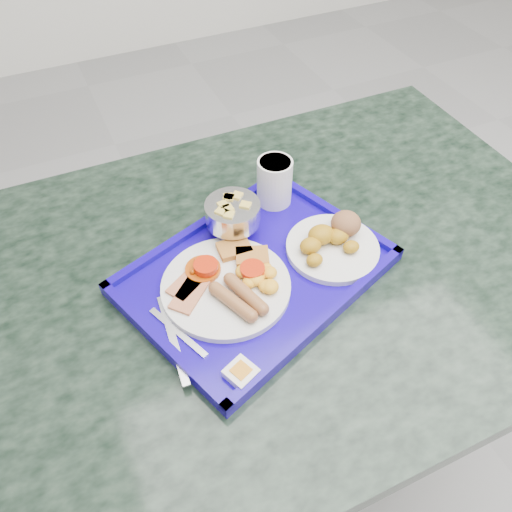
{
  "coord_description": "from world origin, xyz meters",
  "views": [
    {
      "loc": [
        -0.92,
        -0.31,
        1.54
      ],
      "look_at": [
        -0.66,
        0.24,
        0.88
      ],
      "focal_mm": 35.0,
      "sensor_mm": 36.0,
      "label": 1
    }
  ],
  "objects_px": {
    "tray": "(256,273)",
    "fruit_bowl": "(233,213)",
    "juice_cup": "(275,180)",
    "bread_plate": "(333,241)",
    "table": "(265,327)",
    "main_plate": "(229,283)"
  },
  "relations": [
    {
      "from": "tray",
      "to": "fruit_bowl",
      "type": "distance_m",
      "value": 0.13
    },
    {
      "from": "tray",
      "to": "juice_cup",
      "type": "relative_size",
      "value": 5.43
    },
    {
      "from": "tray",
      "to": "juice_cup",
      "type": "height_order",
      "value": "juice_cup"
    },
    {
      "from": "tray",
      "to": "bread_plate",
      "type": "distance_m",
      "value": 0.16
    },
    {
      "from": "table",
      "to": "main_plate",
      "type": "distance_m",
      "value": 0.26
    },
    {
      "from": "main_plate",
      "to": "juice_cup",
      "type": "height_order",
      "value": "juice_cup"
    },
    {
      "from": "bread_plate",
      "to": "fruit_bowl",
      "type": "height_order",
      "value": "fruit_bowl"
    },
    {
      "from": "table",
      "to": "main_plate",
      "type": "xyz_separation_m",
      "value": [
        -0.09,
        -0.04,
        0.24
      ]
    },
    {
      "from": "main_plate",
      "to": "juice_cup",
      "type": "xyz_separation_m",
      "value": [
        0.18,
        0.18,
        0.04
      ]
    },
    {
      "from": "main_plate",
      "to": "table",
      "type": "bearing_deg",
      "value": 21.47
    },
    {
      "from": "main_plate",
      "to": "bread_plate",
      "type": "xyz_separation_m",
      "value": [
        0.22,
        0.01,
        0.01
      ]
    },
    {
      "from": "tray",
      "to": "main_plate",
      "type": "relative_size",
      "value": 2.36
    },
    {
      "from": "main_plate",
      "to": "bread_plate",
      "type": "distance_m",
      "value": 0.22
    },
    {
      "from": "tray",
      "to": "bread_plate",
      "type": "xyz_separation_m",
      "value": [
        0.16,
        -0.01,
        0.02
      ]
    },
    {
      "from": "table",
      "to": "fruit_bowl",
      "type": "height_order",
      "value": "fruit_bowl"
    },
    {
      "from": "tray",
      "to": "table",
      "type": "bearing_deg",
      "value": 32.77
    },
    {
      "from": "bread_plate",
      "to": "fruit_bowl",
      "type": "relative_size",
      "value": 1.67
    },
    {
      "from": "fruit_bowl",
      "to": "juice_cup",
      "type": "relative_size",
      "value": 1.06
    },
    {
      "from": "table",
      "to": "tray",
      "type": "height_order",
      "value": "tray"
    },
    {
      "from": "main_plate",
      "to": "bread_plate",
      "type": "relative_size",
      "value": 1.3
    },
    {
      "from": "table",
      "to": "bread_plate",
      "type": "relative_size",
      "value": 7.48
    },
    {
      "from": "tray",
      "to": "main_plate",
      "type": "distance_m",
      "value": 0.06
    }
  ]
}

